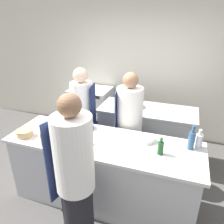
# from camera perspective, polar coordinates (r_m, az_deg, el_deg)

# --- Properties ---
(ground_plane) EXTENTS (16.00, 16.00, 0.00)m
(ground_plane) POSITION_cam_1_polar(r_m,az_deg,el_deg) (3.32, -2.14, -21.37)
(ground_plane) COLOR #4C4947
(wall_back) EXTENTS (8.00, 0.06, 2.80)m
(wall_back) POSITION_cam_1_polar(r_m,az_deg,el_deg) (4.49, 7.67, 11.39)
(wall_back) COLOR silver
(wall_back) RESTS_ON ground_plane
(prep_counter) EXTENTS (2.44, 0.79, 0.93)m
(prep_counter) POSITION_cam_1_polar(r_m,az_deg,el_deg) (3.01, -2.28, -15.12)
(prep_counter) COLOR #B7BABC
(prep_counter) RESTS_ON ground_plane
(pass_counter) EXTENTS (1.62, 0.69, 0.93)m
(pass_counter) POSITION_cam_1_polar(r_m,az_deg,el_deg) (3.90, 8.85, -5.42)
(pass_counter) COLOR #B7BABC
(pass_counter) RESTS_ON ground_plane
(oven_range) EXTENTS (0.82, 0.68, 0.98)m
(oven_range) POSITION_cam_1_polar(r_m,az_deg,el_deg) (4.70, -5.47, 0.38)
(oven_range) COLOR #B7BABC
(oven_range) RESTS_ON ground_plane
(chef_at_prep_near) EXTENTS (0.42, 0.40, 1.79)m
(chef_at_prep_near) POSITION_cam_1_polar(r_m,az_deg,el_deg) (2.24, -9.41, -17.25)
(chef_at_prep_near) COLOR black
(chef_at_prep_near) RESTS_ON ground_plane
(chef_at_stove) EXTENTS (0.37, 0.36, 1.67)m
(chef_at_stove) POSITION_cam_1_polar(r_m,az_deg,el_deg) (3.49, -7.54, -2.01)
(chef_at_stove) COLOR black
(chef_at_stove) RESTS_ON ground_plane
(chef_at_pass_far) EXTENTS (0.43, 0.41, 1.67)m
(chef_at_pass_far) POSITION_cam_1_polar(r_m,az_deg,el_deg) (3.26, 4.39, -4.14)
(chef_at_pass_far) COLOR black
(chef_at_pass_far) RESTS_ON ground_plane
(bottle_olive_oil) EXTENTS (0.08, 0.08, 0.23)m
(bottle_olive_oil) POSITION_cam_1_polar(r_m,az_deg,el_deg) (2.77, 21.74, -6.91)
(bottle_olive_oil) COLOR silver
(bottle_olive_oil) RESTS_ON prep_counter
(bottle_vinegar) EXTENTS (0.08, 0.08, 0.29)m
(bottle_vinegar) POSITION_cam_1_polar(r_m,az_deg,el_deg) (2.67, -8.23, -5.83)
(bottle_vinegar) COLOR #5B2319
(bottle_vinegar) RESTS_ON prep_counter
(bottle_wine) EXTENTS (0.08, 0.08, 0.19)m
(bottle_wine) POSITION_cam_1_polar(r_m,az_deg,el_deg) (2.89, -12.09, -4.66)
(bottle_wine) COLOR black
(bottle_wine) RESTS_ON prep_counter
(bottle_cooking_oil) EXTENTS (0.08, 0.08, 0.30)m
(bottle_cooking_oil) POSITION_cam_1_polar(r_m,az_deg,el_deg) (2.69, 20.05, -6.88)
(bottle_cooking_oil) COLOR #2D5175
(bottle_cooking_oil) RESTS_ON prep_counter
(bottle_sauce) EXTENTS (0.07, 0.07, 0.22)m
(bottle_sauce) POSITION_cam_1_polar(r_m,az_deg,el_deg) (2.74, -17.47, -6.69)
(bottle_sauce) COLOR #B2A84C
(bottle_sauce) RESTS_ON prep_counter
(bottle_water) EXTENTS (0.07, 0.07, 0.21)m
(bottle_water) POSITION_cam_1_polar(r_m,az_deg,el_deg) (2.52, 12.57, -9.07)
(bottle_water) COLOR #19471E
(bottle_water) RESTS_ON prep_counter
(bowl_mixing_large) EXTENTS (0.18, 0.18, 0.07)m
(bowl_mixing_large) POSITION_cam_1_polar(r_m,az_deg,el_deg) (3.03, -6.56, -3.66)
(bowl_mixing_large) COLOR navy
(bowl_mixing_large) RESTS_ON prep_counter
(bowl_prep_small) EXTENTS (0.21, 0.21, 0.09)m
(bowl_prep_small) POSITION_cam_1_polar(r_m,az_deg,el_deg) (3.04, -21.86, -5.10)
(bowl_prep_small) COLOR tan
(bowl_prep_small) RESTS_ON prep_counter
(bowl_ceramic_blue) EXTENTS (0.21, 0.21, 0.06)m
(bowl_ceramic_blue) POSITION_cam_1_polar(r_m,az_deg,el_deg) (2.76, 8.91, -6.94)
(bowl_ceramic_blue) COLOR white
(bowl_ceramic_blue) RESTS_ON prep_counter
(cutting_board) EXTENTS (0.36, 0.26, 0.01)m
(cutting_board) POSITION_cam_1_polar(r_m,az_deg,el_deg) (2.59, -2.25, -9.48)
(cutting_board) COLOR white
(cutting_board) RESTS_ON prep_counter
(stockpot) EXTENTS (0.29, 0.29, 0.18)m
(stockpot) POSITION_cam_1_polar(r_m,az_deg,el_deg) (3.75, 4.40, 2.93)
(stockpot) COLOR #B7BABC
(stockpot) RESTS_ON pass_counter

